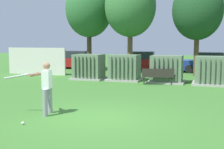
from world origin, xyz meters
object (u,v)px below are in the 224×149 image
object	(u,v)px
transformer_west	(89,67)
parked_car_left_of_center	(141,61)
transformer_mid_east	(167,70)
park_bench	(158,75)
transformer_mid_west	(125,68)
parked_car_leftmost	(77,60)
batter	(45,85)
parked_car_right_of_center	(207,63)
transformer_east	(212,71)
sports_ball	(23,123)

from	to	relation	value
transformer_west	parked_car_left_of_center	distance (m)	7.47
transformer_mid_east	park_bench	distance (m)	1.08
transformer_mid_west	parked_car_leftmost	world-z (taller)	same
batter	parked_car_right_of_center	xyz separation A→B (m)	(5.01, 15.94, -0.22)
parked_car_right_of_center	transformer_mid_west	bearing A→B (deg)	-126.31
transformer_east	parked_car_leftmost	bearing A→B (deg)	148.66
transformer_mid_east	sports_ball	world-z (taller)	transformer_mid_east
batter	parked_car_leftmost	bearing A→B (deg)	111.79
transformer_west	transformer_east	size ratio (longest dim) A/B	1.00
transformer_mid_east	parked_car_right_of_center	xyz separation A→B (m)	(2.26, 6.91, -0.04)
parked_car_right_of_center	transformer_west	bearing A→B (deg)	-136.99
transformer_east	batter	world-z (taller)	batter
batter	parked_car_leftmost	world-z (taller)	batter
transformer_west	parked_car_right_of_center	world-z (taller)	same
transformer_west	sports_ball	size ratio (longest dim) A/B	23.33
sports_ball	parked_car_leftmost	size ratio (longest dim) A/B	0.02
parked_car_left_of_center	parked_car_right_of_center	distance (m)	5.53
park_bench	parked_car_leftmost	distance (m)	11.90
parked_car_leftmost	parked_car_right_of_center	world-z (taller)	same
batter	parked_car_right_of_center	bearing A→B (deg)	72.57
transformer_east	sports_ball	distance (m)	11.52
parked_car_right_of_center	parked_car_leftmost	bearing A→B (deg)	179.41
transformer_west	transformer_mid_east	xyz separation A→B (m)	(5.04, -0.09, 0.00)
transformer_west	transformer_mid_west	xyz separation A→B (m)	(2.39, 0.12, 0.00)
transformer_east	parked_car_left_of_center	size ratio (longest dim) A/B	0.48
transformer_mid_west	parked_car_left_of_center	distance (m)	7.16
transformer_west	sports_ball	world-z (taller)	transformer_west
transformer_mid_east	parked_car_right_of_center	world-z (taller)	same
transformer_west	batter	distance (m)	9.41
parked_car_left_of_center	parked_car_leftmost	bearing A→B (deg)	-176.91
transformer_east	parked_car_left_of_center	world-z (taller)	same
transformer_mid_east	parked_car_right_of_center	distance (m)	7.27
sports_ball	parked_car_left_of_center	bearing A→B (deg)	91.61
transformer_east	parked_car_left_of_center	distance (m)	9.43
batter	parked_car_right_of_center	world-z (taller)	batter
transformer_west	transformer_mid_west	distance (m)	2.39
batter	parked_car_left_of_center	distance (m)	16.39
transformer_west	transformer_mid_west	size ratio (longest dim) A/B	1.00
batter	parked_car_left_of_center	bearing A→B (deg)	91.76
transformer_mid_west	parked_car_leftmost	bearing A→B (deg)	133.69
transformer_east	batter	distance (m)	10.38
parked_car_left_of_center	parked_car_right_of_center	xyz separation A→B (m)	(5.51, -0.44, 0.00)
transformer_mid_west	park_bench	size ratio (longest dim) A/B	1.14
batter	park_bench	bearing A→B (deg)	73.56
transformer_mid_east	batter	distance (m)	9.45
transformer_west	parked_car_left_of_center	bearing A→B (deg)	76.09
transformer_mid_west	parked_car_left_of_center	world-z (taller)	same
transformer_east	parked_car_right_of_center	size ratio (longest dim) A/B	0.50
transformer_mid_west	batter	distance (m)	9.25
sports_ball	transformer_east	bearing A→B (deg)	62.61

